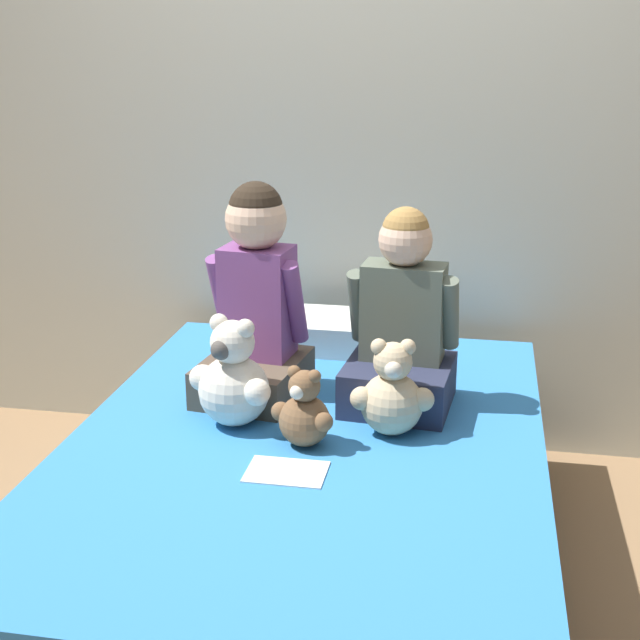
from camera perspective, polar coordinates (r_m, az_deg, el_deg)
ground_plane at (r=2.81m, az=-0.88°, el=-16.75°), size 14.00×14.00×0.00m
wall_behind_bed at (r=3.41m, az=2.73°, el=12.13°), size 8.00×0.06×2.50m
bed at (r=2.67m, az=-0.91°, el=-12.41°), size 1.35×1.91×0.50m
child_on_left at (r=2.78m, az=-4.14°, el=1.19°), size 0.34×0.39×0.67m
child_on_right at (r=2.71m, az=5.24°, el=-0.47°), size 0.35×0.34×0.61m
teddy_bear_held_by_left_child at (r=2.60m, az=-5.58°, el=-3.83°), size 0.26×0.21×0.33m
teddy_bear_held_by_right_child at (r=2.55m, az=4.63°, el=-4.77°), size 0.24×0.18×0.29m
teddy_bear_between_children at (r=2.48m, az=-1.02°, el=-5.96°), size 0.18×0.14×0.23m
pillow_at_headboard at (r=3.25m, az=1.76°, el=-0.80°), size 0.49×0.30×0.11m
sign_card at (r=2.37m, az=-2.16°, el=-9.68°), size 0.21×0.15×0.00m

